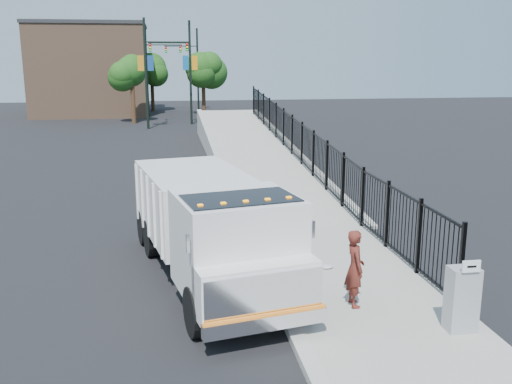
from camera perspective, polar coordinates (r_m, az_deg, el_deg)
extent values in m
plane|color=black|center=(13.38, 1.54, -9.42)|extent=(120.00, 120.00, 0.00)
cube|color=#9E998E|center=(12.09, 12.53, -12.01)|extent=(3.55, 12.00, 0.12)
cube|color=#ADAAA3|center=(11.56, 3.38, -12.82)|extent=(0.30, 12.00, 0.16)
cube|color=#9E998E|center=(28.94, -0.04, 2.98)|extent=(3.95, 24.06, 3.19)
cube|color=black|center=(25.19, 4.57, 3.48)|extent=(0.10, 28.00, 1.80)
cube|color=black|center=(13.90, -4.84, -6.19)|extent=(2.25, 6.73, 0.22)
cube|color=white|center=(11.54, -1.96, -5.12)|extent=(2.68, 2.56, 1.96)
cube|color=white|center=(10.63, 0.14, -9.59)|extent=(2.39, 1.12, 0.98)
cube|color=silver|center=(10.32, 0.85, -10.33)|extent=(2.23, 0.51, 0.83)
cube|color=silver|center=(10.46, 1.00, -12.95)|extent=(2.34, 0.63, 0.27)
cube|color=orange|center=(10.39, 1.00, -12.22)|extent=(2.32, 0.50, 0.06)
cube|color=black|center=(11.14, -1.60, -2.63)|extent=(2.36, 1.67, 0.83)
cube|color=white|center=(14.80, -6.22, -1.05)|extent=(3.10, 4.49, 1.67)
cube|color=silver|center=(10.19, -6.83, -5.11)|extent=(0.07, 0.07, 0.34)
cube|color=silver|center=(10.98, 5.72, -3.74)|extent=(0.07, 0.07, 0.34)
cube|color=orange|center=(10.48, -5.59, -1.39)|extent=(0.11, 0.10, 0.06)
cube|color=orange|center=(10.59, -3.28, -1.19)|extent=(0.11, 0.10, 0.06)
cube|color=orange|center=(10.72, -1.03, -0.99)|extent=(0.11, 0.10, 0.06)
cube|color=orange|center=(10.87, 1.17, -0.79)|extent=(0.11, 0.10, 0.06)
cube|color=orange|center=(11.03, 3.30, -0.60)|extent=(0.11, 0.10, 0.06)
cylinder|color=black|center=(11.04, -5.97, -11.81)|extent=(0.50, 1.02, 0.98)
cylinder|color=black|center=(11.66, 4.04, -10.37)|extent=(0.50, 1.02, 0.98)
cylinder|color=black|center=(15.44, -10.38, -4.56)|extent=(0.50, 1.02, 0.98)
cylinder|color=black|center=(15.89, -3.04, -3.85)|extent=(0.50, 1.02, 0.98)
cylinder|color=black|center=(16.46, -11.02, -3.47)|extent=(0.50, 1.02, 0.98)
cylinder|color=black|center=(16.88, -4.11, -2.83)|extent=(0.50, 1.02, 0.98)
imported|color=#5E231A|center=(12.02, 9.85, -7.51)|extent=(0.40, 0.60, 1.63)
cube|color=gray|center=(11.55, 19.89, -10.04)|extent=(0.55, 0.40, 1.25)
cube|color=white|center=(11.11, 20.73, -6.96)|extent=(0.35, 0.04, 0.22)
ellipsoid|color=silver|center=(14.26, 7.05, -7.35)|extent=(0.34, 0.34, 0.08)
cylinder|color=black|center=(43.33, -10.94, 11.48)|extent=(0.18, 0.18, 8.00)
cube|color=black|center=(43.31, -8.89, 14.60)|extent=(3.20, 0.08, 0.08)
cube|color=black|center=(43.33, -6.91, 14.20)|extent=(0.18, 0.22, 0.60)
cube|color=navy|center=(43.31, -10.51, 12.56)|extent=(0.45, 0.04, 1.10)
cube|color=#C17A19|center=(43.33, -11.46, 12.52)|extent=(0.45, 0.04, 1.10)
cylinder|color=black|center=(45.98, -6.58, 11.72)|extent=(0.18, 0.18, 8.00)
cube|color=black|center=(45.94, -8.71, 14.52)|extent=(3.20, 0.08, 0.08)
cube|color=black|center=(45.94, -10.55, 14.02)|extent=(0.18, 0.22, 0.60)
cube|color=orange|center=(45.98, -6.16, 12.73)|extent=(0.45, 0.04, 1.10)
cube|color=#0D5E9C|center=(45.95, -7.05, 12.70)|extent=(0.45, 0.04, 1.10)
cylinder|color=black|center=(52.99, -10.86, 11.76)|extent=(0.18, 0.18, 8.00)
cube|color=black|center=(52.97, -9.19, 14.32)|extent=(3.20, 0.08, 0.08)
cube|color=black|center=(52.98, -7.57, 13.99)|extent=(0.18, 0.22, 0.60)
cube|color=#2A64A5|center=(52.97, -10.51, 12.64)|extent=(0.45, 0.04, 1.10)
cube|color=#CF631A|center=(52.99, -11.28, 12.61)|extent=(0.45, 0.04, 1.10)
cylinder|color=black|center=(57.93, -5.85, 12.03)|extent=(0.18, 0.18, 8.00)
cube|color=black|center=(57.86, -7.54, 14.26)|extent=(3.20, 0.08, 0.08)
cube|color=black|center=(57.84, -8.99, 13.87)|extent=(0.18, 0.22, 0.60)
cube|color=red|center=(57.94, -5.51, 12.83)|extent=(0.45, 0.04, 1.10)
cube|color=#232A9A|center=(57.90, -6.22, 12.81)|extent=(0.45, 0.04, 1.10)
cylinder|color=#382314|center=(47.44, -12.18, 8.65)|extent=(0.36, 0.36, 3.20)
sphere|color=#194714|center=(47.32, -12.32, 11.55)|extent=(2.52, 2.52, 2.52)
cylinder|color=#382314|center=(54.05, -5.25, 9.41)|extent=(0.36, 0.36, 3.20)
sphere|color=#194714|center=(53.94, -5.31, 11.96)|extent=(2.78, 2.78, 2.78)
cylinder|color=#382314|center=(58.57, -10.31, 9.55)|extent=(0.36, 0.36, 3.20)
sphere|color=#194714|center=(58.47, -10.41, 11.90)|extent=(2.93, 2.93, 2.93)
cube|color=#8C664C|center=(56.55, -16.08, 11.57)|extent=(10.00, 10.00, 8.00)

